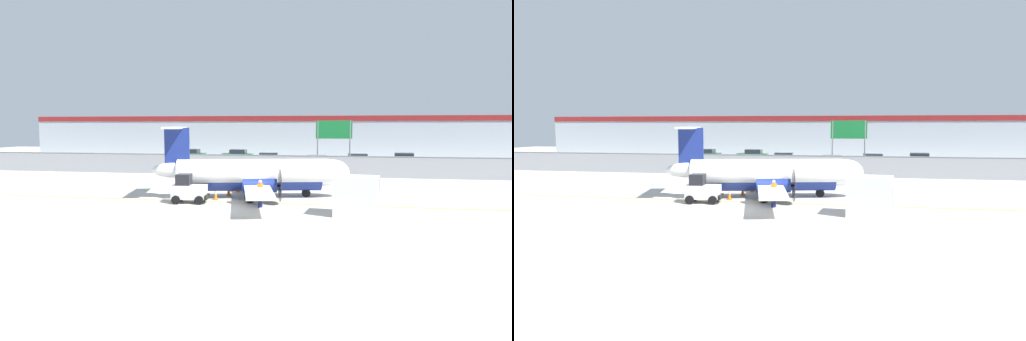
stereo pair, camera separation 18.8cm
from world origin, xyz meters
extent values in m
plane|color=#BCB7AD|center=(0.00, 0.00, 0.00)|extent=(140.00, 140.00, 0.00)
cube|color=yellow|center=(0.00, 2.00, 0.00)|extent=(84.00, 0.20, 0.01)
cube|color=gray|center=(0.00, 18.00, 1.00)|extent=(98.00, 0.04, 2.00)
cylinder|color=slate|center=(0.00, 18.00, 2.05)|extent=(98.00, 0.10, 0.10)
cube|color=#38383A|center=(0.00, 29.50, 0.06)|extent=(98.00, 17.00, 0.12)
cube|color=#A8B2BC|center=(0.00, 48.00, 3.25)|extent=(91.00, 8.00, 6.50)
cube|color=maroon|center=(0.00, 44.00, 6.10)|extent=(91.00, 0.20, 0.80)
cylinder|color=white|center=(-0.37, 4.14, 1.75)|extent=(10.63, 4.18, 1.90)
ellipsoid|color=white|center=(5.00, 5.37, 1.75)|extent=(2.76, 2.30, 1.80)
ellipsoid|color=white|center=(-5.74, 2.91, 1.95)|extent=(3.11, 1.68, 1.05)
cylinder|color=navy|center=(-0.37, 4.14, 1.23)|extent=(9.49, 3.54, 1.48)
cube|color=white|center=(-0.27, 4.16, 1.18)|extent=(5.12, 15.95, 0.18)
cylinder|color=navy|center=(-0.66, 6.74, 1.18)|extent=(2.35, 1.37, 0.90)
cone|color=black|center=(0.46, 7.00, 1.18)|extent=(0.54, 0.53, 0.44)
cylinder|color=#262626|center=(0.61, 7.03, 1.18)|extent=(0.51, 2.06, 2.10)
cylinder|color=navy|center=(0.50, 1.67, 1.18)|extent=(2.35, 1.37, 0.90)
cone|color=black|center=(1.62, 1.93, 1.18)|extent=(0.54, 0.53, 0.44)
cylinder|color=#262626|center=(1.77, 1.96, 1.18)|extent=(0.51, 2.06, 2.10)
cube|color=navy|center=(-5.48, 2.97, 3.30)|extent=(1.70, 0.55, 3.10)
cube|color=white|center=(-5.61, 2.94, 4.85)|extent=(2.14, 4.92, 0.14)
cylinder|color=#59595B|center=(3.23, 4.96, 0.79)|extent=(0.17, 0.17, 0.97)
cylinder|color=black|center=(3.23, 4.96, 0.30)|extent=(0.63, 0.35, 0.60)
cylinder|color=#59595B|center=(-1.16, 6.23, 0.83)|extent=(0.17, 0.17, 0.90)
cylinder|color=black|center=(-1.16, 6.23, 0.38)|extent=(0.79, 0.38, 0.76)
cylinder|color=#59595B|center=(-0.17, 1.92, 0.83)|extent=(0.17, 0.17, 0.90)
cylinder|color=black|center=(-0.17, 1.92, 0.38)|extent=(0.79, 0.38, 0.76)
cube|color=silver|center=(-4.04, 1.20, 0.73)|extent=(2.29, 1.30, 0.90)
cube|color=black|center=(-4.39, 1.17, 1.53)|extent=(0.99, 1.08, 0.70)
cube|color=black|center=(-2.90, 1.31, 0.43)|extent=(0.26, 1.11, 0.30)
cylinder|color=black|center=(-3.35, 1.87, 0.28)|extent=(0.57, 0.23, 0.56)
cylinder|color=black|center=(-3.24, 0.67, 0.28)|extent=(0.57, 0.23, 0.56)
cylinder|color=black|center=(-4.84, 1.73, 0.28)|extent=(0.57, 0.23, 0.56)
cylinder|color=black|center=(-4.73, 0.54, 0.28)|extent=(0.57, 0.23, 0.56)
cylinder|color=#191E4C|center=(0.71, 0.34, 0.42)|extent=(0.22, 0.22, 0.85)
cylinder|color=#191E4C|center=(0.81, 0.52, 0.42)|extent=(0.22, 0.22, 0.85)
cylinder|color=orange|center=(0.76, 0.43, 1.15)|extent=(0.46, 0.46, 0.60)
cylinder|color=orange|center=(0.65, 0.24, 1.18)|extent=(0.14, 0.14, 0.55)
cylinder|color=orange|center=(0.87, 0.62, 1.18)|extent=(0.14, 0.14, 0.55)
sphere|color=tan|center=(0.76, 0.43, 1.59)|extent=(0.22, 0.22, 0.22)
cube|color=silver|center=(6.46, -1.10, 1.10)|extent=(2.62, 2.27, 2.20)
cube|color=#333338|center=(6.46, -1.10, 1.10)|extent=(2.43, 0.37, 2.20)
cube|color=orange|center=(-2.74, 2.80, 0.02)|extent=(0.36, 0.36, 0.04)
cone|color=orange|center=(-2.74, 2.80, 0.34)|extent=(0.28, 0.28, 0.60)
cylinder|color=white|center=(-2.74, 2.80, 0.42)|extent=(0.17, 0.17, 0.08)
cube|color=orange|center=(-2.30, 4.77, 0.02)|extent=(0.36, 0.36, 0.04)
cone|color=orange|center=(-2.30, 4.77, 0.34)|extent=(0.28, 0.28, 0.60)
cylinder|color=white|center=(-2.30, 4.77, 0.42)|extent=(0.17, 0.17, 0.08)
cube|color=orange|center=(-2.03, 6.58, 0.02)|extent=(0.36, 0.36, 0.04)
cone|color=orange|center=(-2.03, 6.58, 0.34)|extent=(0.28, 0.28, 0.60)
cylinder|color=white|center=(-2.03, 6.58, 0.42)|extent=(0.17, 0.17, 0.08)
cube|color=#19662D|center=(-15.35, 35.11, 0.74)|extent=(4.25, 1.84, 0.80)
cube|color=#262D38|center=(-15.20, 35.10, 1.42)|extent=(2.25, 1.63, 0.56)
cylinder|color=black|center=(-16.78, 34.25, 0.42)|extent=(0.61, 0.22, 0.60)
cylinder|color=black|center=(-16.72, 36.05, 0.42)|extent=(0.61, 0.22, 0.60)
cylinder|color=black|center=(-13.99, 34.16, 0.42)|extent=(0.61, 0.22, 0.60)
cylinder|color=black|center=(-13.93, 35.96, 0.42)|extent=(0.61, 0.22, 0.60)
cube|color=#19662D|center=(-8.51, 35.09, 0.74)|extent=(4.23, 1.76, 0.80)
cube|color=#262D38|center=(-8.36, 35.09, 1.42)|extent=(2.22, 1.59, 0.56)
cylinder|color=black|center=(-9.92, 34.21, 0.42)|extent=(0.60, 0.21, 0.60)
cylinder|color=black|center=(-9.89, 36.01, 0.42)|extent=(0.60, 0.21, 0.60)
cylinder|color=black|center=(-7.12, 34.17, 0.42)|extent=(0.60, 0.21, 0.60)
cylinder|color=black|center=(-7.09, 35.97, 0.42)|extent=(0.60, 0.21, 0.60)
cube|color=silver|center=(-3.19, 28.27, 0.74)|extent=(4.31, 2.00, 0.80)
cube|color=#262D38|center=(-3.04, 28.28, 1.42)|extent=(2.31, 1.72, 0.56)
cylinder|color=black|center=(-4.52, 27.27, 0.42)|extent=(0.61, 0.24, 0.60)
cylinder|color=black|center=(-4.65, 29.07, 0.42)|extent=(0.61, 0.24, 0.60)
cylinder|color=black|center=(-1.73, 27.47, 0.42)|extent=(0.61, 0.24, 0.60)
cylinder|color=black|center=(-1.86, 29.27, 0.42)|extent=(0.61, 0.24, 0.60)
cube|color=#B28C19|center=(2.86, 24.32, 0.74)|extent=(4.32, 2.03, 0.80)
cube|color=#262D38|center=(3.01, 24.33, 1.42)|extent=(2.32, 1.73, 0.56)
cylinder|color=black|center=(1.54, 23.31, 0.42)|extent=(0.61, 0.25, 0.60)
cylinder|color=black|center=(1.40, 25.11, 0.42)|extent=(0.61, 0.25, 0.60)
cylinder|color=black|center=(4.33, 23.53, 0.42)|extent=(0.61, 0.25, 0.60)
cylinder|color=black|center=(4.19, 25.33, 0.42)|extent=(0.61, 0.25, 0.60)
cube|color=navy|center=(7.75, 28.15, 0.74)|extent=(4.26, 1.86, 0.80)
cube|color=#262D38|center=(7.60, 28.14, 1.42)|extent=(2.26, 1.64, 0.56)
cylinder|color=black|center=(9.11, 29.10, 0.42)|extent=(0.61, 0.22, 0.60)
cylinder|color=black|center=(9.18, 27.30, 0.42)|extent=(0.61, 0.22, 0.60)
cylinder|color=black|center=(6.31, 28.99, 0.42)|extent=(0.61, 0.22, 0.60)
cylinder|color=black|center=(6.38, 27.19, 0.42)|extent=(0.61, 0.22, 0.60)
cube|color=navy|center=(13.05, 30.75, 0.74)|extent=(4.32, 2.03, 0.80)
cube|color=#262D38|center=(13.20, 30.74, 1.42)|extent=(2.32, 1.73, 0.56)
cylinder|color=black|center=(11.58, 29.97, 0.42)|extent=(0.61, 0.25, 0.60)
cylinder|color=black|center=(11.73, 31.76, 0.42)|extent=(0.61, 0.25, 0.60)
cylinder|color=black|center=(14.38, 29.74, 0.42)|extent=(0.61, 0.25, 0.60)
cylinder|color=black|center=(14.52, 31.54, 0.42)|extent=(0.61, 0.25, 0.60)
cylinder|color=slate|center=(3.31, 19.56, 2.75)|extent=(0.14, 0.14, 5.50)
cylinder|color=slate|center=(6.51, 19.56, 2.75)|extent=(0.14, 0.14, 5.50)
cube|color=#14662D|center=(4.91, 19.56, 4.60)|extent=(3.60, 0.10, 1.80)
camera|label=1|loc=(5.46, -26.75, 5.01)|focal=32.00mm
camera|label=2|loc=(5.65, -26.72, 5.01)|focal=32.00mm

